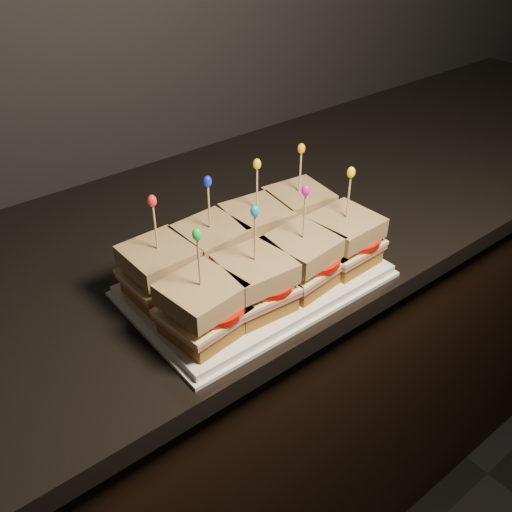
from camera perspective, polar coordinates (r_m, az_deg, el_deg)
cabinet at (r=1.38m, az=1.67°, el=-11.84°), size 2.33×0.59×0.87m
granite_slab at (r=1.10m, az=2.06°, el=4.53°), size 2.37×0.63×0.03m
platter at (r=0.87m, az=0.00°, el=-2.49°), size 0.37×0.23×0.02m
platter_rim at (r=0.87m, az=0.00°, el=-2.80°), size 0.38×0.24×0.01m
sandwich_0_bread_bot at (r=0.83m, az=-9.35°, el=-3.01°), size 0.09×0.09×0.02m
sandwich_0_ham at (r=0.83m, az=-9.46°, el=-2.11°), size 0.10×0.10×0.01m
sandwich_0_cheese at (r=0.82m, az=-9.51°, el=-1.72°), size 0.10×0.10×0.01m
sandwich_0_tomato at (r=0.82m, az=-8.62°, el=-1.19°), size 0.09×0.09×0.01m
sandwich_0_bread_top at (r=0.81m, az=-9.69°, el=-0.16°), size 0.09×0.09×0.03m
sandwich_0_pick at (r=0.78m, az=-10.01°, el=2.58°), size 0.00×0.00×0.09m
sandwich_0_frill at (r=0.76m, az=-10.35°, el=5.46°), size 0.01×0.01×0.02m
sandwich_1_bread_bot at (r=0.87m, az=-4.41°, el=-0.83°), size 0.09×0.09×0.02m
sandwich_1_ham at (r=0.86m, az=-4.46°, el=0.05°), size 0.10×0.10×0.01m
sandwich_1_cheese at (r=0.86m, az=-4.48°, el=0.44°), size 0.10×0.10×0.01m
sandwich_1_tomato at (r=0.85m, az=-3.62°, el=0.96°), size 0.09×0.09×0.01m
sandwich_1_bread_top at (r=0.84m, az=-4.57°, el=1.98°), size 0.10×0.10×0.03m
sandwich_1_pick at (r=0.82m, az=-4.71°, el=4.65°), size 0.00×0.00×0.09m
sandwich_1_frill at (r=0.80m, az=-4.86°, el=7.45°), size 0.01×0.01×0.02m
sandwich_2_bread_bot at (r=0.91m, az=0.10°, el=1.17°), size 0.10×0.10×0.02m
sandwich_2_ham at (r=0.90m, az=0.10°, el=2.03°), size 0.11×0.11×0.01m
sandwich_2_cheese at (r=0.90m, az=0.10°, el=2.41°), size 0.11×0.11×0.01m
sandwich_2_tomato at (r=0.90m, az=0.94°, el=2.91°), size 0.09×0.09×0.01m
sandwich_2_bread_top at (r=0.89m, az=0.10°, el=3.90°), size 0.10×0.10×0.03m
sandwich_2_pick at (r=0.86m, az=0.10°, el=6.49°), size 0.00×0.00×0.09m
sandwich_2_frill at (r=0.84m, az=0.11°, el=9.18°), size 0.01×0.01×0.02m
sandwich_3_bread_bot at (r=0.96m, az=4.18°, el=2.97°), size 0.10×0.10×0.02m
sandwich_3_ham at (r=0.95m, az=4.23°, el=3.81°), size 0.11×0.11×0.01m
sandwich_3_cheese at (r=0.95m, az=4.24°, el=4.17°), size 0.11×0.11×0.01m
sandwich_3_tomato at (r=0.95m, az=5.04°, el=4.64°), size 0.09×0.09×0.01m
sandwich_3_bread_top at (r=0.94m, az=4.31°, el=5.61°), size 0.10×0.10×0.03m
sandwich_3_pick at (r=0.91m, az=4.44°, el=8.09°), size 0.00×0.00×0.09m
sandwich_3_frill at (r=0.90m, az=4.57°, el=10.67°), size 0.01×0.01×0.02m
sandwich_4_bread_bot at (r=0.76m, az=-5.30°, el=-6.80°), size 0.10×0.10×0.02m
sandwich_4_ham at (r=0.75m, az=-5.36°, el=-5.87°), size 0.11×0.11×0.01m
sandwich_4_cheese at (r=0.75m, az=-5.39°, el=-5.47°), size 0.11×0.11×0.01m
sandwich_4_tomato at (r=0.74m, az=-4.40°, el=-4.90°), size 0.09×0.09×0.01m
sandwich_4_bread_top at (r=0.73m, az=-5.51°, el=-3.83°), size 0.10×0.10×0.03m
sandwich_4_pick at (r=0.70m, az=-5.71°, el=-0.94°), size 0.00×0.00×0.09m
sandwich_4_frill at (r=0.68m, az=-5.93°, el=2.14°), size 0.01×0.01×0.02m
sandwich_5_bread_bot at (r=0.80m, az=-0.11°, el=-4.23°), size 0.09×0.09×0.02m
sandwich_5_ham at (r=0.79m, az=-0.11°, el=-3.32°), size 0.10×0.10×0.01m
sandwich_5_cheese at (r=0.79m, az=-0.11°, el=-2.92°), size 0.11×0.10×0.01m
sandwich_5_tomato at (r=0.79m, az=0.85°, el=-2.36°), size 0.09×0.09×0.01m
sandwich_5_bread_top at (r=0.77m, az=-0.11°, el=-1.31°), size 0.10×0.10×0.03m
sandwich_5_pick at (r=0.75m, az=-0.12°, el=1.51°), size 0.00×0.00×0.09m
sandwich_5_frill at (r=0.72m, az=-0.12°, el=4.50°), size 0.01×0.01×0.02m
sandwich_6_bread_bot at (r=0.85m, az=4.53°, el=-1.89°), size 0.10×0.10×0.02m
sandwich_6_ham at (r=0.84m, az=4.58°, el=-1.00°), size 0.11×0.10×0.01m
sandwich_6_cheese at (r=0.83m, az=4.60°, el=-0.61°), size 0.11×0.11×0.01m
sandwich_6_tomato at (r=0.83m, az=5.51°, el=-0.08°), size 0.09×0.09×0.01m
sandwich_6_bread_top at (r=0.82m, az=4.69°, el=0.95°), size 0.10×0.10×0.03m
sandwich_6_pick at (r=0.80m, az=4.84°, el=3.67°), size 0.00×0.00×0.09m
sandwich_6_frill at (r=0.77m, az=5.00°, el=6.53°), size 0.01×0.01×0.02m
sandwich_7_bread_bot at (r=0.90m, az=8.65°, el=0.20°), size 0.09×0.09×0.02m
sandwich_7_ham at (r=0.89m, az=8.74°, el=1.07°), size 0.10×0.10×0.01m
sandwich_7_cheese at (r=0.89m, az=8.78°, el=1.44°), size 0.10×0.10×0.01m
sandwich_7_tomato at (r=0.89m, az=9.64°, el=1.94°), size 0.09×0.09×0.01m
sandwich_7_bread_top at (r=0.87m, az=8.94°, el=2.94°), size 0.09×0.09×0.03m
sandwich_7_pick at (r=0.85m, az=9.21°, el=5.54°), size 0.00×0.00×0.09m
sandwich_7_frill at (r=0.83m, az=9.50°, el=8.25°), size 0.01×0.01×0.02m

